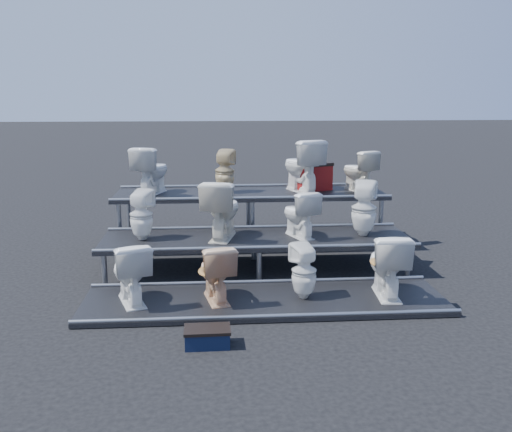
{
  "coord_description": "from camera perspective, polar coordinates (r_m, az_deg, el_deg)",
  "views": [
    {
      "loc": [
        -0.58,
        -7.54,
        2.42
      ],
      "look_at": [
        0.0,
        0.1,
        0.74
      ],
      "focal_mm": 40.0,
      "sensor_mm": 36.0,
      "label": 1
    }
  ],
  "objects": [
    {
      "name": "toilet_6",
      "position": [
        7.81,
        4.35,
        0.24
      ],
      "size": [
        0.56,
        0.72,
        0.65
      ],
      "primitive_type": "imported",
      "rotation": [
        0.0,
        0.0,
        3.49
      ],
      "color": "white",
      "rests_on": "tier_mid"
    },
    {
      "name": "toilet_5",
      "position": [
        7.71,
        -3.45,
        0.7
      ],
      "size": [
        0.63,
        0.87,
        0.81
      ],
      "primitive_type": "imported",
      "rotation": [
        0.0,
        0.0,
        2.9
      ],
      "color": "white",
      "rests_on": "tier_mid"
    },
    {
      "name": "ground",
      "position": [
        7.95,
        0.04,
        -5.35
      ],
      "size": [
        80.0,
        80.0,
        0.0
      ],
      "primitive_type": "plane",
      "color": "black",
      "rests_on": "ground"
    },
    {
      "name": "toilet_7",
      "position": [
        7.98,
        10.75,
        0.75
      ],
      "size": [
        0.44,
        0.45,
        0.76
      ],
      "primitive_type": "imported",
      "rotation": [
        0.0,
        0.0,
        2.78
      ],
      "color": "white",
      "rests_on": "tier_mid"
    },
    {
      "name": "step_stool",
      "position": [
        5.67,
        -4.88,
        -12.09
      ],
      "size": [
        0.43,
        0.26,
        0.15
      ],
      "primitive_type": "cube",
      "rotation": [
        0.0,
        0.0,
        0.02
      ],
      "color": "black",
      "rests_on": "ground"
    },
    {
      "name": "tier_back",
      "position": [
        9.09,
        -0.59,
        -0.27
      ],
      "size": [
        4.2,
        1.2,
        0.86
      ],
      "primitive_type": "cube",
      "color": "black",
      "rests_on": "ground"
    },
    {
      "name": "tier_front",
      "position": [
        6.71,
        0.89,
        -8.48
      ],
      "size": [
        4.2,
        1.2,
        0.06
      ],
      "primitive_type": "cube",
      "color": "black",
      "rests_on": "ground"
    },
    {
      "name": "toilet_10",
      "position": [
        9.03,
        4.6,
        5.06
      ],
      "size": [
        0.71,
        0.92,
        0.83
      ],
      "primitive_type": "imported",
      "rotation": [
        0.0,
        0.0,
        3.48
      ],
      "color": "white",
      "rests_on": "tier_back"
    },
    {
      "name": "red_crate",
      "position": [
        9.25,
        5.52,
        3.86
      ],
      "size": [
        0.67,
        0.61,
        0.39
      ],
      "primitive_type": "cube",
      "rotation": [
        0.0,
        0.0,
        0.39
      ],
      "color": "maroon",
      "rests_on": "tier_back"
    },
    {
      "name": "toilet_8",
      "position": [
        8.98,
        -10.41,
        4.54
      ],
      "size": [
        0.63,
        0.81,
        0.73
      ],
      "primitive_type": "imported",
      "rotation": [
        0.0,
        0.0,
        2.79
      ],
      "color": "white",
      "rests_on": "tier_back"
    },
    {
      "name": "toilet_1",
      "position": [
        6.56,
        -4.05,
        -5.58
      ],
      "size": [
        0.5,
        0.73,
        0.68
      ],
      "primitive_type": "imported",
      "rotation": [
        0.0,
        0.0,
        3.34
      ],
      "color": "#E0B188",
      "rests_on": "tier_front"
    },
    {
      "name": "toilet_11",
      "position": [
        9.22,
        10.21,
        4.5
      ],
      "size": [
        0.59,
        0.73,
        0.65
      ],
      "primitive_type": "imported",
      "rotation": [
        0.0,
        0.0,
        3.55
      ],
      "color": "white",
      "rests_on": "tier_back"
    },
    {
      "name": "toilet_4",
      "position": [
        7.78,
        -11.4,
        0.11
      ],
      "size": [
        0.4,
        0.4,
        0.68
      ],
      "primitive_type": "imported",
      "rotation": [
        0.0,
        0.0,
        2.79
      ],
      "color": "white",
      "rests_on": "tier_mid"
    },
    {
      "name": "toilet_9",
      "position": [
        8.93,
        -3.14,
        4.5
      ],
      "size": [
        0.38,
        0.38,
        0.68
      ],
      "primitive_type": "imported",
      "rotation": [
        0.0,
        0.0,
        2.85
      ],
      "color": "#CEB888",
      "rests_on": "tier_back"
    },
    {
      "name": "tier_mid",
      "position": [
        7.88,
        0.04,
        -3.76
      ],
      "size": [
        4.2,
        1.2,
        0.46
      ],
      "primitive_type": "cube",
      "color": "black",
      "rests_on": "ground"
    },
    {
      "name": "toilet_0",
      "position": [
        6.63,
        -12.47,
        -5.49
      ],
      "size": [
        0.6,
        0.8,
        0.72
      ],
      "primitive_type": "imported",
      "rotation": [
        0.0,
        0.0,
        3.46
      ],
      "color": "white",
      "rests_on": "tier_front"
    },
    {
      "name": "toilet_3",
      "position": [
        6.85,
        12.98,
        -4.71
      ],
      "size": [
        0.49,
        0.78,
        0.77
      ],
      "primitive_type": "imported",
      "rotation": [
        0.0,
        0.0,
        3.06
      ],
      "color": "white",
      "rests_on": "tier_front"
    },
    {
      "name": "toilet_2",
      "position": [
        6.65,
        4.81,
        -5.51
      ],
      "size": [
        0.37,
        0.37,
        0.65
      ],
      "primitive_type": "imported",
      "rotation": [
        0.0,
        0.0,
        3.45
      ],
      "color": "white",
      "rests_on": "tier_front"
    }
  ]
}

